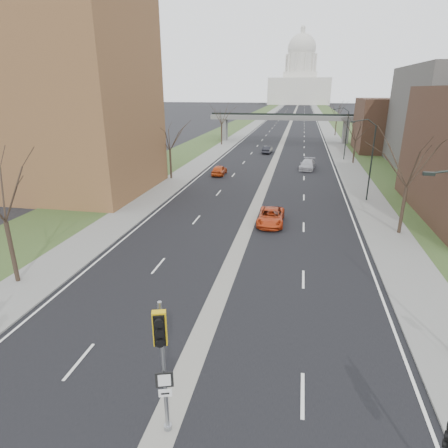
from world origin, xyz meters
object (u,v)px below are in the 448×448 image
(car_right_near, at_px, (271,217))
(car_right_mid, at_px, (307,165))
(car_left_far, at_px, (267,150))
(signal_pole_median, at_px, (162,350))
(car_left_near, at_px, (219,170))

(car_right_near, distance_m, car_right_mid, 26.23)
(car_left_far, xyz_separation_m, car_right_near, (4.00, -40.33, 0.00))
(signal_pole_median, height_order, car_left_near, signal_pole_median)
(car_left_far, height_order, car_right_near, car_right_near)
(signal_pole_median, distance_m, car_left_far, 63.72)
(car_left_near, height_order, car_right_mid, car_right_mid)
(signal_pole_median, bearing_deg, car_left_near, 81.79)
(car_left_near, relative_size, car_left_far, 1.01)
(car_right_near, bearing_deg, car_left_far, 95.24)
(car_right_mid, bearing_deg, car_left_far, 124.55)
(car_left_far, distance_m, car_right_near, 40.53)
(car_left_near, bearing_deg, car_right_mid, -152.72)
(car_left_far, relative_size, car_right_near, 0.84)
(signal_pole_median, relative_size, car_left_far, 1.27)
(car_left_near, height_order, car_left_far, car_left_near)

